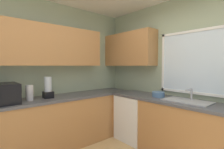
{
  "coord_description": "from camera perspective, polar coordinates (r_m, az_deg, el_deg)",
  "views": [
    {
      "loc": [
        1.24,
        -1.08,
        1.44
      ],
      "look_at": [
        -0.71,
        0.62,
        1.31
      ],
      "focal_mm": 26.54,
      "sensor_mm": 36.0,
      "label": 1
    }
  ],
  "objects": [
    {
      "name": "microwave",
      "position": [
        2.85,
        -33.23,
        -5.51
      ],
      "size": [
        0.48,
        0.36,
        0.29
      ],
      "primitive_type": "cube",
      "color": "black",
      "rests_on": "counter_run_left"
    },
    {
      "name": "sink_assembly",
      "position": [
        2.79,
        24.4,
        -8.26
      ],
      "size": [
        0.67,
        0.4,
        0.19
      ],
      "color": "#9EA0A5",
      "rests_on": "counter_run_back"
    },
    {
      "name": "blender_appliance",
      "position": [
        2.99,
        -21.17,
        -4.51
      ],
      "size": [
        0.15,
        0.15,
        0.36
      ],
      "color": "black",
      "rests_on": "counter_run_left"
    },
    {
      "name": "bowl",
      "position": [
        3.02,
        15.65,
        -6.6
      ],
      "size": [
        0.21,
        0.21,
        0.09
      ],
      "primitive_type": "cylinder",
      "color": "#4C7099",
      "rests_on": "counter_run_back"
    },
    {
      "name": "counter_run_left",
      "position": [
        3.16,
        -19.55,
        -15.52
      ],
      "size": [
        0.65,
        3.17,
        0.9
      ],
      "color": "#AD7542",
      "rests_on": "ground_plane"
    },
    {
      "name": "kettle",
      "position": [
        2.89,
        -26.54,
        -5.66
      ],
      "size": [
        0.11,
        0.11,
        0.24
      ],
      "primitive_type": "cylinder",
      "color": "#B7B7BC",
      "rests_on": "counter_run_left"
    },
    {
      "name": "room_shell",
      "position": [
        2.62,
        -3.34,
        11.88
      ],
      "size": [
        3.84,
        3.56,
        2.7
      ],
      "color": "#9EAD8E",
      "rests_on": "ground_plane"
    },
    {
      "name": "dishwasher",
      "position": [
        3.41,
        7.97,
        -14.38
      ],
      "size": [
        0.6,
        0.6,
        0.86
      ],
      "primitive_type": "cube",
      "color": "white",
      "rests_on": "ground_plane"
    },
    {
      "name": "counter_run_back",
      "position": [
        2.87,
        26.07,
        -17.54
      ],
      "size": [
        2.93,
        0.65,
        0.9
      ],
      "color": "#AD7542",
      "rests_on": "ground_plane"
    }
  ]
}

